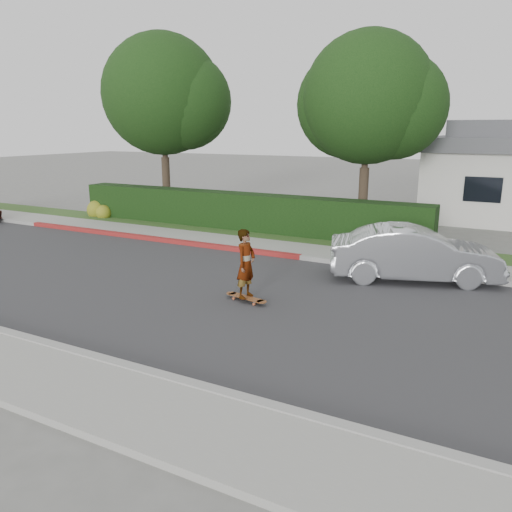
% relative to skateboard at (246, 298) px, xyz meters
% --- Properties ---
extents(ground, '(120.00, 120.00, 0.00)m').
position_rel_skateboard_xyz_m(ground, '(-1.37, 0.11, -0.10)').
color(ground, slate).
rests_on(ground, ground).
extents(road, '(60.00, 8.00, 0.01)m').
position_rel_skateboard_xyz_m(road, '(-1.37, 0.11, -0.10)').
color(road, '#2D2D30').
rests_on(road, ground).
extents(curb_near, '(60.00, 0.20, 0.15)m').
position_rel_skateboard_xyz_m(curb_near, '(-1.37, -3.99, -0.03)').
color(curb_near, '#9E9E99').
rests_on(curb_near, ground).
extents(sidewalk_near, '(60.00, 1.60, 0.12)m').
position_rel_skateboard_xyz_m(sidewalk_near, '(-1.37, -4.89, -0.04)').
color(sidewalk_near, gray).
rests_on(sidewalk_near, ground).
extents(curb_far, '(60.00, 0.20, 0.15)m').
position_rel_skateboard_xyz_m(curb_far, '(-1.37, 4.21, -0.03)').
color(curb_far, '#9E9E99').
rests_on(curb_far, ground).
extents(curb_red_section, '(12.00, 0.21, 0.15)m').
position_rel_skateboard_xyz_m(curb_red_section, '(-6.37, 4.21, -0.02)').
color(curb_red_section, maroon).
rests_on(curb_red_section, ground).
extents(sidewalk_far, '(60.00, 1.60, 0.12)m').
position_rel_skateboard_xyz_m(sidewalk_far, '(-1.37, 5.11, -0.04)').
color(sidewalk_far, gray).
rests_on(sidewalk_far, ground).
extents(planting_strip, '(60.00, 1.60, 0.10)m').
position_rel_skateboard_xyz_m(planting_strip, '(-1.37, 6.71, -0.05)').
color(planting_strip, '#2D4C1E').
rests_on(planting_strip, ground).
extents(hedge, '(15.00, 1.00, 1.50)m').
position_rel_skateboard_xyz_m(hedge, '(-4.37, 7.31, 0.65)').
color(hedge, black).
rests_on(hedge, ground).
extents(flowering_shrub, '(1.40, 1.00, 0.90)m').
position_rel_skateboard_xyz_m(flowering_shrub, '(-11.38, 6.85, 0.23)').
color(flowering_shrub, '#2D4C19').
rests_on(flowering_shrub, ground).
extents(tree_left, '(5.99, 5.21, 8.00)m').
position_rel_skateboard_xyz_m(tree_left, '(-8.88, 8.80, 5.16)').
color(tree_left, '#33261C').
rests_on(tree_left, ground).
extents(tree_center, '(5.66, 4.84, 7.44)m').
position_rel_skateboard_xyz_m(tree_center, '(0.12, 9.30, 4.80)').
color(tree_center, '#33261C').
rests_on(tree_center, ground).
extents(skateboard, '(1.19, 0.46, 0.11)m').
position_rel_skateboard_xyz_m(skateboard, '(0.00, 0.00, 0.00)').
color(skateboard, '#BF5D34').
rests_on(skateboard, ground).
extents(skateboarder, '(0.42, 0.61, 1.62)m').
position_rel_skateboard_xyz_m(skateboarder, '(-0.00, 0.00, 0.83)').
color(skateboarder, white).
rests_on(skateboarder, skateboard).
extents(car_silver, '(4.65, 2.88, 1.45)m').
position_rel_skateboard_xyz_m(car_silver, '(3.11, 3.61, 0.62)').
color(car_silver, silver).
rests_on(car_silver, ground).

